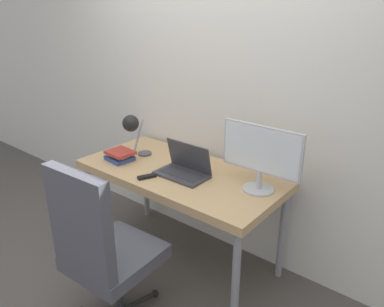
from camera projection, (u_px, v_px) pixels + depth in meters
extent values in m
plane|color=#514C47|center=(149.00, 283.00, 2.75)|extent=(12.00, 12.00, 0.00)
cube|color=silver|center=(217.00, 90.00, 2.84)|extent=(8.00, 0.05, 2.60)
cube|color=tan|center=(180.00, 174.00, 2.73)|extent=(1.51, 0.74, 0.06)
cylinder|color=gray|center=(92.00, 207.00, 3.06)|extent=(0.05, 0.05, 0.72)
cylinder|color=gray|center=(236.00, 281.00, 2.25)|extent=(0.05, 0.05, 0.72)
cylinder|color=gray|center=(146.00, 181.00, 3.51)|extent=(0.05, 0.05, 0.72)
cylinder|color=gray|center=(282.00, 235.00, 2.70)|extent=(0.05, 0.05, 0.72)
cube|color=#38383D|center=(181.00, 175.00, 2.63)|extent=(0.37, 0.22, 0.02)
cube|color=#2D2D33|center=(181.00, 174.00, 2.63)|extent=(0.32, 0.13, 0.00)
cube|color=#38383D|center=(189.00, 156.00, 2.65)|extent=(0.37, 0.06, 0.21)
cube|color=black|center=(189.00, 157.00, 2.65)|extent=(0.33, 0.05, 0.19)
cylinder|color=#B7B7BC|center=(258.00, 189.00, 2.44)|extent=(0.20, 0.20, 0.01)
cylinder|color=#B7B7BC|center=(259.00, 179.00, 2.41)|extent=(0.04, 0.04, 0.13)
cube|color=#B7B7BC|center=(262.00, 149.00, 2.34)|extent=(0.55, 0.02, 0.31)
cube|color=silver|center=(261.00, 150.00, 2.33)|extent=(0.52, 0.00, 0.28)
cylinder|color=#4C4C51|center=(145.00, 153.00, 3.01)|extent=(0.11, 0.11, 0.02)
cylinder|color=#99999E|center=(138.00, 138.00, 2.91)|extent=(0.02, 0.14, 0.28)
sphere|color=black|center=(131.00, 123.00, 2.81)|extent=(0.13, 0.13, 0.13)
sphere|color=black|center=(155.00, 294.00, 2.61)|extent=(0.05, 0.05, 0.05)
cylinder|color=black|center=(138.00, 302.00, 2.54)|extent=(0.09, 0.26, 0.03)
sphere|color=black|center=(115.00, 284.00, 2.70)|extent=(0.05, 0.05, 0.05)
cylinder|color=black|center=(118.00, 297.00, 2.58)|extent=(0.24, 0.17, 0.03)
cylinder|color=#2D2D33|center=(118.00, 286.00, 2.39)|extent=(0.04, 0.04, 0.36)
cube|color=#4C4C56|center=(116.00, 257.00, 2.31)|extent=(0.51, 0.54, 0.09)
cube|color=#4C4C56|center=(80.00, 224.00, 2.01)|extent=(0.46, 0.09, 0.61)
cube|color=#334C8C|center=(120.00, 158.00, 2.90)|extent=(0.21, 0.19, 0.03)
cube|color=silver|center=(121.00, 154.00, 2.91)|extent=(0.18, 0.16, 0.02)
cube|color=#B2382D|center=(120.00, 152.00, 2.87)|extent=(0.21, 0.18, 0.02)
cube|color=black|center=(147.00, 177.00, 2.60)|extent=(0.09, 0.14, 0.02)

